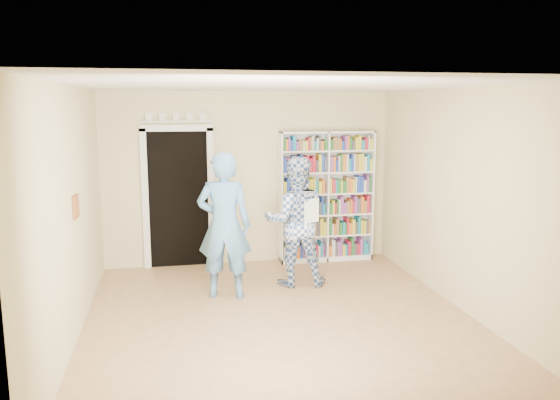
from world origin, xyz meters
name	(u,v)px	position (x,y,z in m)	size (l,w,h in m)	color
floor	(281,320)	(0.00, 0.00, 0.00)	(5.00, 5.00, 0.00)	#977049
ceiling	(281,85)	(0.00, 0.00, 2.70)	(5.00, 5.00, 0.00)	white
wall_back	(249,178)	(0.00, 2.50, 1.35)	(4.50, 4.50, 0.00)	beige
wall_left	(71,215)	(-2.25, 0.00, 1.35)	(5.00, 5.00, 0.00)	beige
wall_right	(462,200)	(2.25, 0.00, 1.35)	(5.00, 5.00, 0.00)	beige
bookshelf	(326,196)	(1.22, 2.34, 1.05)	(1.52, 0.28, 2.08)	white
doorway	(178,191)	(-1.10, 2.48, 1.18)	(1.10, 0.08, 2.43)	black
wall_art	(76,207)	(-2.23, 0.20, 1.40)	(0.03, 0.25, 0.25)	brown
man_blue	(224,225)	(-0.55, 0.94, 0.96)	(0.70, 0.46, 1.92)	#568ABF
man_plaid	(295,221)	(0.46, 1.25, 0.90)	(0.88, 0.68, 1.80)	#2D4E8B
paper_sheet	(311,211)	(0.63, 1.02, 1.09)	(0.23, 0.01, 0.32)	white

